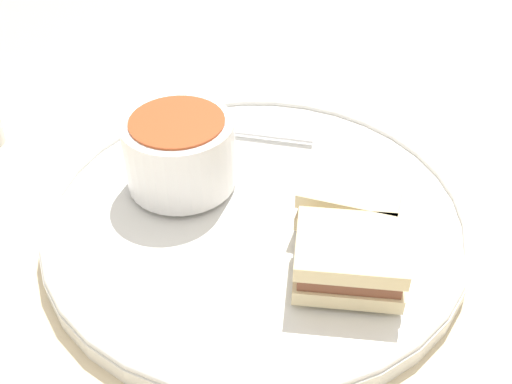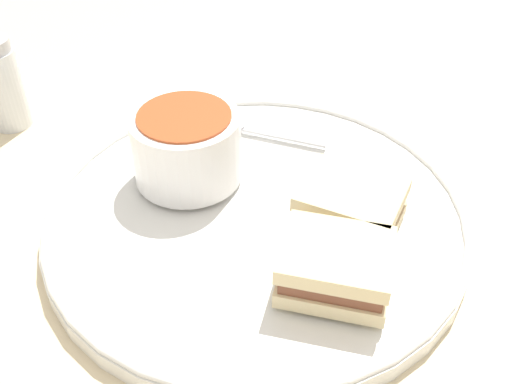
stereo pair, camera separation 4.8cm
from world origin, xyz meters
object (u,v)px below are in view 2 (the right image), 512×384
Objects in this scene: soup_bowl at (187,146)px; sandwich_half_near at (336,266)px; sandwich_half_far at (351,206)px; spoon at (236,125)px; salt_shaker at (2,84)px.

sandwich_half_near is (-0.06, -0.16, -0.01)m from soup_bowl.
sandwich_half_near is 1.14× the size of sandwich_half_far.
soup_bowl is at bearing 90.20° from sandwich_half_far.
spoon is 1.53× the size of sandwich_half_far.
sandwich_half_near reaches higher than spoon.
spoon is at bearing 45.77° from sandwich_half_near.
soup_bowl is at bearing 80.96° from spoon.
sandwich_half_far is 0.81× the size of salt_shaker.
spoon is (0.08, -0.00, -0.03)m from soup_bowl.
salt_shaker is at bearing 77.53° from sandwich_half_near.
soup_bowl is at bearing 67.41° from sandwich_half_near.
spoon is at bearing 59.79° from sandwich_half_far.
soup_bowl reaches higher than spoon.
soup_bowl is 0.09m from spoon.
sandwich_half_far is at bearing 144.08° from spoon.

